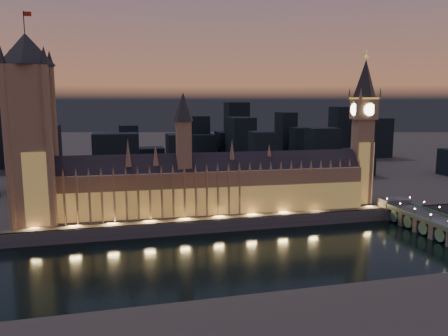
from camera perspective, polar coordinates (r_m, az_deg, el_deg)
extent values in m
plane|color=black|center=(237.26, 2.06, -11.18)|extent=(2000.00, 2000.00, 0.00)
cube|color=#3F3D30|center=(740.79, -9.07, 2.79)|extent=(2000.00, 960.00, 8.00)
cube|color=#46434C|center=(273.68, -0.31, -7.53)|extent=(2000.00, 2.50, 8.00)
cube|color=#A0725C|center=(289.15, -1.27, -2.96)|extent=(200.68, 28.72, 28.00)
cube|color=#B58C44|center=(280.48, -0.81, -4.38)|extent=(200.00, 0.50, 18.00)
cube|color=black|center=(286.14, -1.28, 0.37)|extent=(200.52, 24.99, 16.26)
cube|color=#A0725C|center=(280.84, -5.28, 2.85)|extent=(9.00, 9.00, 32.00)
cone|color=#272B2A|center=(279.33, -5.36, 7.95)|extent=(13.00, 13.00, 18.00)
cube|color=#A0725C|center=(274.78, -21.61, -4.23)|extent=(1.20, 1.20, 28.00)
cone|color=#A0725C|center=(272.20, -21.80, -0.71)|extent=(2.00, 2.00, 6.00)
cube|color=#A0725C|center=(273.88, -20.13, -4.18)|extent=(1.20, 1.20, 28.00)
cone|color=#A0725C|center=(271.29, -20.31, -0.65)|extent=(2.00, 2.00, 6.00)
cube|color=#A0725C|center=(273.16, -18.64, -4.14)|extent=(1.20, 1.20, 28.00)
cone|color=#A0725C|center=(270.57, -18.80, -0.60)|extent=(2.00, 2.00, 6.00)
cube|color=#A0725C|center=(272.63, -17.14, -4.09)|extent=(1.20, 1.20, 28.00)
cone|color=#A0725C|center=(270.03, -17.30, -0.54)|extent=(2.00, 2.00, 6.00)
cube|color=#A0725C|center=(272.29, -15.63, -4.04)|extent=(1.20, 1.20, 28.00)
cone|color=#A0725C|center=(269.68, -15.78, -0.49)|extent=(2.00, 2.00, 6.00)
cube|color=#A0725C|center=(272.13, -14.13, -3.99)|extent=(1.20, 1.20, 28.00)
cone|color=#A0725C|center=(269.52, -14.26, -0.43)|extent=(2.00, 2.00, 6.00)
cube|color=#A0725C|center=(272.15, -12.62, -3.93)|extent=(1.20, 1.20, 28.00)
cone|color=#A0725C|center=(269.55, -12.75, -0.38)|extent=(2.00, 2.00, 6.00)
cube|color=#A0725C|center=(272.37, -11.12, -3.87)|extent=(1.20, 1.20, 28.00)
cone|color=#A0725C|center=(269.77, -11.23, -0.32)|extent=(2.00, 2.00, 6.00)
cube|color=#A0725C|center=(272.77, -9.62, -3.81)|extent=(1.20, 1.20, 28.00)
cone|color=#A0725C|center=(270.17, -9.72, -0.26)|extent=(2.00, 2.00, 6.00)
cube|color=#A0725C|center=(273.36, -8.12, -3.75)|extent=(1.20, 1.20, 28.00)
cone|color=#A0725C|center=(270.77, -8.21, -0.21)|extent=(2.00, 2.00, 6.00)
cube|color=#A0725C|center=(274.14, -6.63, -3.68)|extent=(1.20, 1.20, 28.00)
cone|color=#A0725C|center=(271.55, -6.71, -0.15)|extent=(2.00, 2.00, 6.00)
cube|color=#A0725C|center=(275.09, -5.15, -3.61)|extent=(1.20, 1.20, 28.00)
cone|color=#A0725C|center=(272.52, -5.22, -0.09)|extent=(2.00, 2.00, 6.00)
cube|color=#A0725C|center=(276.23, -3.69, -3.54)|extent=(1.20, 1.20, 28.00)
cone|color=#A0725C|center=(273.66, -3.75, -0.04)|extent=(2.00, 2.00, 6.00)
cube|color=#A0725C|center=(277.55, -2.23, -3.47)|extent=(1.20, 1.20, 28.00)
cone|color=#A0725C|center=(275.00, -2.28, 0.02)|extent=(2.00, 2.00, 6.00)
cube|color=#A0725C|center=(279.05, -0.79, -3.40)|extent=(1.20, 1.20, 28.00)
cone|color=#A0725C|center=(276.50, -0.83, 0.07)|extent=(2.00, 2.00, 6.00)
cube|color=#A0725C|center=(280.71, 0.63, -3.32)|extent=(1.20, 1.20, 28.00)
cone|color=#A0725C|center=(278.19, 0.60, 0.13)|extent=(2.00, 2.00, 6.00)
cube|color=#A0725C|center=(282.55, 2.03, -3.25)|extent=(1.20, 1.20, 28.00)
cone|color=#A0725C|center=(280.04, 2.02, 0.18)|extent=(2.00, 2.00, 6.00)
cube|color=#A0725C|center=(284.56, 3.42, -3.17)|extent=(1.20, 1.20, 28.00)
cone|color=#A0725C|center=(282.07, 3.41, 0.23)|extent=(2.00, 2.00, 6.00)
cube|color=#A0725C|center=(286.73, 4.78, -3.09)|extent=(1.20, 1.20, 28.00)
cone|color=#A0725C|center=(284.26, 4.79, 0.29)|extent=(2.00, 2.00, 6.00)
cube|color=#A0725C|center=(289.06, 6.13, -3.01)|extent=(1.20, 1.20, 28.00)
cone|color=#A0725C|center=(286.61, 6.14, 0.34)|extent=(2.00, 2.00, 6.00)
cube|color=#A0725C|center=(291.55, 7.45, -2.94)|extent=(1.20, 1.20, 28.00)
cone|color=#A0725C|center=(289.12, 7.47, 0.39)|extent=(2.00, 2.00, 6.00)
cube|color=#A0725C|center=(294.19, 8.74, -2.86)|extent=(1.20, 1.20, 28.00)
cone|color=#A0725C|center=(291.78, 8.78, 0.44)|extent=(2.00, 2.00, 6.00)
cube|color=#A0725C|center=(296.98, 10.02, -2.78)|extent=(1.20, 1.20, 28.00)
cone|color=#A0725C|center=(294.59, 10.06, 0.48)|extent=(2.00, 2.00, 6.00)
cube|color=#A0725C|center=(299.91, 11.27, -2.70)|extent=(1.20, 1.20, 28.00)
cone|color=#A0725C|center=(297.55, 11.32, 0.53)|extent=(2.00, 2.00, 6.00)
cube|color=#A0725C|center=(302.98, 12.49, -2.62)|extent=(1.20, 1.20, 28.00)
cone|color=#A0725C|center=(300.64, 12.55, 0.57)|extent=(2.00, 2.00, 6.00)
cube|color=#A0725C|center=(306.19, 13.69, -2.55)|extent=(1.20, 1.20, 28.00)
cone|color=#A0725C|center=(303.87, 13.76, 0.62)|extent=(2.00, 2.00, 6.00)
cube|color=#A0725C|center=(309.53, 14.87, -2.47)|extent=(1.20, 1.20, 28.00)
cone|color=#A0725C|center=(307.24, 14.94, 0.66)|extent=(2.00, 2.00, 6.00)
cube|color=#A0725C|center=(313.00, 16.01, -2.39)|extent=(1.20, 1.20, 28.00)
cone|color=#A0725C|center=(310.73, 16.09, 0.70)|extent=(2.00, 2.00, 6.00)
cube|color=#A0725C|center=(316.59, 17.14, -2.32)|extent=(1.20, 1.20, 28.00)
cone|color=#A0725C|center=(314.35, 17.22, 0.74)|extent=(2.00, 2.00, 6.00)
cone|color=#A0725C|center=(278.13, -12.42, 2.00)|extent=(4.40, 4.40, 18.00)
cone|color=#A0725C|center=(279.30, -8.92, 1.71)|extent=(4.40, 4.40, 14.00)
cone|color=#A0725C|center=(287.79, 1.04, 2.23)|extent=(4.40, 4.40, 16.00)
cone|color=#A0725C|center=(295.76, 5.92, 1.97)|extent=(4.40, 4.40, 12.00)
cube|color=#A0725C|center=(281.64, -23.75, 2.66)|extent=(23.93, 23.93, 92.98)
cube|color=#B58C44|center=(274.18, -23.82, -2.68)|extent=(22.00, 0.50, 44.00)
cone|color=#272B2A|center=(281.80, -24.47, 13.94)|extent=(31.68, 31.68, 18.00)
cylinder|color=black|center=(283.71, -24.68, 16.95)|extent=(0.50, 0.50, 12.00)
cube|color=red|center=(284.07, -24.28, 17.88)|extent=(4.00, 0.15, 2.50)
cylinder|color=#A0725C|center=(273.04, -26.41, 2.31)|extent=(4.40, 4.40, 92.98)
cone|color=#272B2A|center=(272.81, -27.17, 13.11)|extent=(5.20, 5.20, 10.00)
cylinder|color=#A0725C|center=(294.45, -25.50, 2.78)|extent=(4.40, 4.40, 92.98)
cone|color=#272B2A|center=(294.24, -26.19, 12.80)|extent=(5.20, 5.20, 10.00)
cylinder|color=#A0725C|center=(269.11, -21.83, 2.52)|extent=(4.40, 4.40, 92.98)
cone|color=#272B2A|center=(268.89, -22.48, 13.48)|extent=(5.20, 5.20, 10.00)
cylinder|color=#A0725C|center=(290.81, -21.25, 2.98)|extent=(4.40, 4.40, 92.98)
cone|color=#272B2A|center=(290.60, -21.84, 13.13)|extent=(5.20, 5.20, 10.00)
cube|color=#A0725C|center=(327.02, 17.49, 0.84)|extent=(13.58, 13.58, 59.80)
cube|color=#B58C44|center=(322.97, 18.00, -0.70)|extent=(12.00, 0.50, 44.00)
cube|color=#A0725C|center=(324.18, 17.80, 7.31)|extent=(15.00, 15.00, 14.03)
cube|color=#F2C64C|center=(324.11, 17.86, 8.66)|extent=(15.75, 15.75, 1.20)
cone|color=#272B2A|center=(324.44, 17.98, 11.06)|extent=(18.00, 18.00, 26.00)
sphere|color=#F2C64C|center=(325.42, 18.11, 13.60)|extent=(2.80, 2.80, 2.80)
cylinder|color=#F2C64C|center=(325.65, 18.13, 14.04)|extent=(0.40, 0.40, 5.00)
cylinder|color=#FFF2BF|center=(317.60, 18.54, 7.25)|extent=(8.40, 0.50, 8.40)
cylinder|color=#FFF2BF|center=(330.81, 17.09, 7.37)|extent=(8.40, 0.50, 8.40)
cylinder|color=#FFF2BF|center=(320.19, 16.61, 7.35)|extent=(0.50, 8.40, 8.40)
cylinder|color=#FFF2BF|center=(328.30, 18.96, 7.27)|extent=(0.50, 8.40, 8.40)
cone|color=#A0725C|center=(313.84, 17.44, 9.30)|extent=(2.60, 2.60, 8.00)
cone|color=#A0725C|center=(326.77, 16.06, 9.33)|extent=(2.60, 2.60, 8.00)
cone|color=#A0725C|center=(321.84, 19.75, 9.17)|extent=(2.60, 2.60, 8.00)
cone|color=#A0725C|center=(334.47, 18.32, 9.21)|extent=(2.60, 2.60, 8.00)
cube|color=#305F51|center=(279.32, 26.28, -6.67)|extent=(0.80, 100.00, 1.60)
cube|color=#46434C|center=(327.23, 21.27, -4.55)|extent=(18.81, 12.00, 9.50)
cylinder|color=black|center=(273.68, 27.27, -6.66)|extent=(0.30, 0.30, 4.40)
cube|color=#46434C|center=(291.93, 26.65, -7.38)|extent=(16.93, 4.00, 9.50)
cylinder|color=black|center=(284.14, 25.38, -5.97)|extent=(0.30, 0.30, 4.40)
sphere|color=#FFD88C|center=(283.59, 25.41, -5.52)|extent=(1.00, 1.00, 1.00)
cube|color=#46434C|center=(302.43, 24.89, -6.71)|extent=(16.93, 4.00, 9.50)
cylinder|color=black|center=(294.92, 23.62, -5.34)|extent=(0.30, 0.30, 4.40)
sphere|color=#FFD88C|center=(294.39, 23.65, -4.90)|extent=(1.00, 1.00, 1.00)
cylinder|color=black|center=(306.07, 26.31, -5.02)|extent=(0.30, 0.30, 4.40)
sphere|color=#FFD88C|center=(305.56, 26.34, -4.60)|extent=(1.00, 1.00, 1.00)
cube|color=#46434C|center=(313.23, 23.26, -6.08)|extent=(16.93, 4.00, 9.50)
cylinder|color=black|center=(305.98, 22.00, -4.74)|extent=(0.30, 0.30, 4.40)
sphere|color=#FFD88C|center=(305.47, 22.03, -4.32)|extent=(1.00, 1.00, 1.00)
cylinder|color=black|center=(316.75, 24.65, -4.46)|extent=(0.30, 0.30, 4.40)
sphere|color=#FFD88C|center=(316.26, 24.68, -4.05)|extent=(1.00, 1.00, 1.00)
cube|color=#46434C|center=(324.30, 21.74, -5.49)|extent=(16.93, 4.00, 9.50)
cylinder|color=black|center=(317.30, 20.50, -4.18)|extent=(0.30, 0.30, 4.40)
sphere|color=#FFD88C|center=(316.81, 20.52, -3.78)|extent=(1.00, 1.00, 1.00)
cylinder|color=black|center=(327.70, 23.10, -3.93)|extent=(0.30, 0.30, 4.40)
sphere|color=#FFD88C|center=(327.22, 23.13, -3.54)|extent=(1.00, 1.00, 1.00)
cylinder|color=#305F51|center=(297.05, 25.76, -6.97)|extent=(16.55, 8.00, 8.00)
cylinder|color=#305F51|center=(307.71, 24.06, -6.33)|extent=(16.55, 8.00, 8.00)
cylinder|color=#305F51|center=(318.65, 22.49, -5.72)|extent=(16.55, 8.00, 8.00)
cube|color=black|center=(361.36, 0.39, -1.19)|extent=(19.03, 19.80, 20.26)
cube|color=black|center=(595.31, 18.95, 3.76)|extent=(42.59, 22.95, 50.17)
cube|color=black|center=(379.82, 4.96, 1.27)|extent=(19.65, 20.18, 46.42)
cube|color=black|center=(519.83, 0.12, 2.78)|extent=(19.44, 30.73, 35.96)
cube|color=black|center=(517.35, -4.09, 3.76)|extent=(37.76, 19.44, 54.63)
cube|color=black|center=(466.50, -12.32, 2.60)|extent=(18.99, 34.57, 47.82)
cube|color=black|center=(378.32, -5.81, 1.08)|extent=(21.11, 25.14, 44.44)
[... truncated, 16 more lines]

